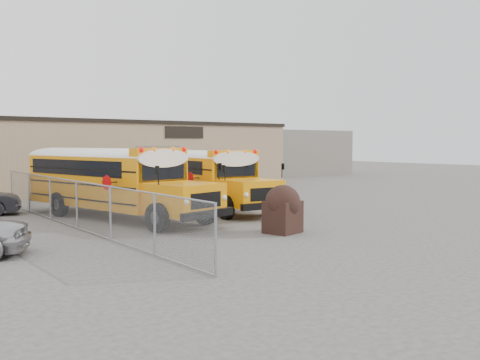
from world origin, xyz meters
TOP-DOWN VIEW (x-y plane):
  - ground at (0.00, 0.00)m, footprint 120.00×120.00m
  - warehouse at (-0.00, 19.99)m, footprint 30.20×10.20m
  - chainlink_fence at (-6.00, 3.00)m, footprint 0.07×18.07m
  - distant_building_right at (24.00, 24.00)m, footprint 10.00×8.00m
  - school_bus_left at (-5.06, 11.11)m, footprint 4.64×10.67m
  - school_bus_right at (1.65, 11.68)m, footprint 3.33×10.04m
  - tarp_bundle at (-0.50, -2.25)m, footprint 1.35×1.27m

SIDE VIEW (x-z plane):
  - ground at x=0.00m, z-range 0.00..0.00m
  - tarp_bundle at x=-0.50m, z-range 0.02..1.74m
  - chainlink_fence at x=-6.00m, z-range 0.00..1.80m
  - school_bus_right at x=1.65m, z-range 0.23..3.13m
  - school_bus_left at x=-5.06m, z-range 0.24..3.27m
  - distant_building_right at x=24.00m, z-range 0.00..4.40m
  - warehouse at x=0.00m, z-range 0.04..4.71m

